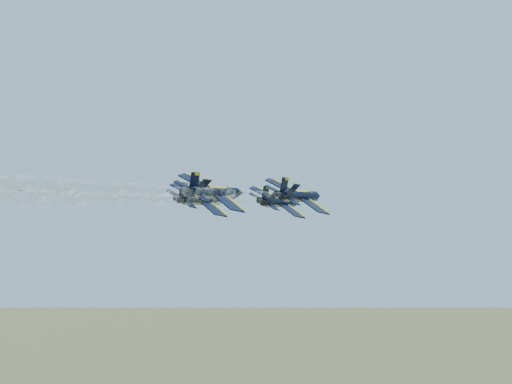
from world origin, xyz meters
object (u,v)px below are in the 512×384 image
Objects in this scene: jet_lead at (280,202)px; jet_right at (300,196)px; jet_left at (202,199)px; jet_slot at (216,192)px.

jet_right is at bearing -51.27° from jet_lead.
jet_right is (10.27, -10.36, 0.00)m from jet_lead.
jet_right is at bearing 2.17° from jet_left.
jet_left is at bearing -126.45° from jet_lead.
jet_left and jet_slot have the same top height.
jet_left is at bearing 130.61° from jet_slot.
jet_lead is 23.54m from jet_slot.
jet_left is (-7.60, -12.93, 0.00)m from jet_lead.
jet_left is 15.10m from jet_slot.
jet_right is at bearing 55.93° from jet_slot.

